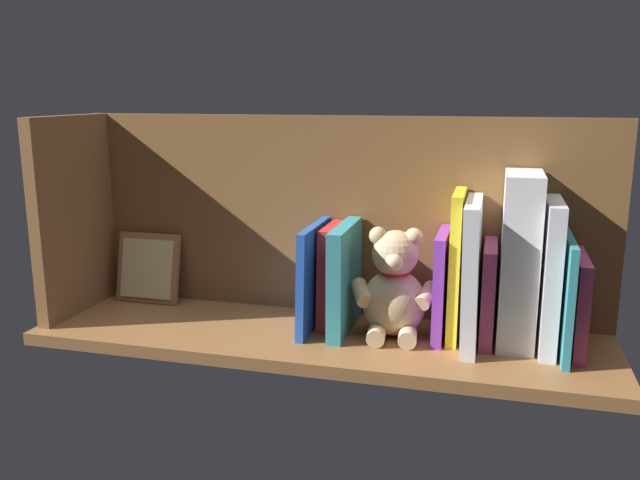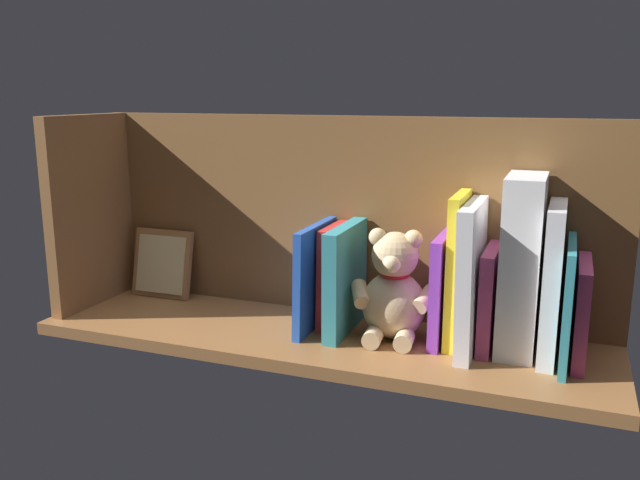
{
  "view_description": "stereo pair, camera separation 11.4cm",
  "coord_description": "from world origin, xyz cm",
  "px_view_note": "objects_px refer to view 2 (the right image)",
  "views": [
    {
      "loc": [
        -28.88,
        107.82,
        42.05
      ],
      "look_at": [
        0.0,
        0.0,
        16.89
      ],
      "focal_mm": 37.0,
      "sensor_mm": 36.0,
      "label": 1
    },
    {
      "loc": [
        -39.76,
        104.3,
        42.05
      ],
      "look_at": [
        0.0,
        0.0,
        16.89
      ],
      "focal_mm": 37.0,
      "sensor_mm": 36.0,
      "label": 2
    }
  ],
  "objects_px": {
    "book_0": "(581,312)",
    "picture_frame_leaning": "(162,264)",
    "teddy_bear": "(394,291)",
    "dictionary_thick_white": "(521,265)"
  },
  "relations": [
    {
      "from": "dictionary_thick_white",
      "to": "teddy_bear",
      "type": "xyz_separation_m",
      "value": [
        0.21,
        0.02,
        -0.06
      ]
    },
    {
      "from": "picture_frame_leaning",
      "to": "book_0",
      "type": "bearing_deg",
      "value": 176.21
    },
    {
      "from": "book_0",
      "to": "picture_frame_leaning",
      "type": "height_order",
      "value": "book_0"
    },
    {
      "from": "teddy_bear",
      "to": "picture_frame_leaning",
      "type": "height_order",
      "value": "teddy_bear"
    },
    {
      "from": "book_0",
      "to": "teddy_bear",
      "type": "bearing_deg",
      "value": 2.56
    },
    {
      "from": "picture_frame_leaning",
      "to": "dictionary_thick_white",
      "type": "bearing_deg",
      "value": 176.35
    },
    {
      "from": "dictionary_thick_white",
      "to": "picture_frame_leaning",
      "type": "xyz_separation_m",
      "value": [
        0.72,
        -0.05,
        -0.08
      ]
    },
    {
      "from": "dictionary_thick_white",
      "to": "teddy_bear",
      "type": "bearing_deg",
      "value": 6.0
    },
    {
      "from": "picture_frame_leaning",
      "to": "teddy_bear",
      "type": "bearing_deg",
      "value": 172.52
    },
    {
      "from": "dictionary_thick_white",
      "to": "teddy_bear",
      "type": "distance_m",
      "value": 0.22
    }
  ]
}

